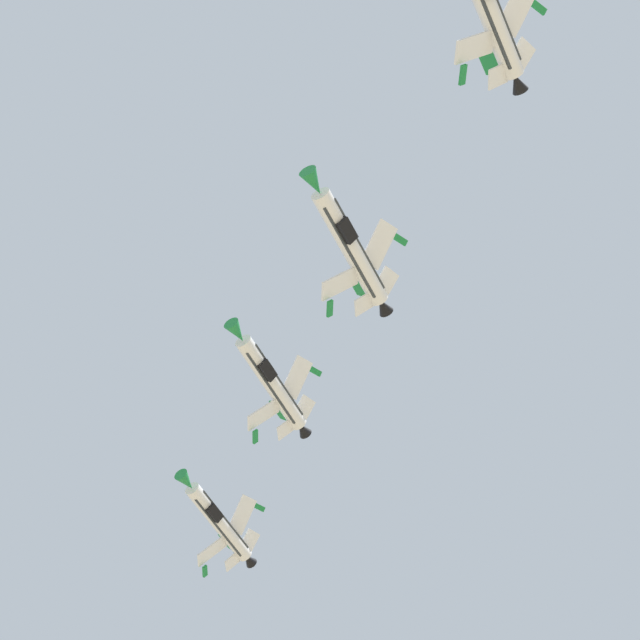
% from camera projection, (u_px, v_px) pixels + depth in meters
% --- Properties ---
extents(fighter_jet_lead, '(13.24, 11.38, 6.68)m').
position_uv_depth(fighter_jet_lead, '(486.00, 5.00, 79.15)').
color(fighter_jet_lead, silver).
extents(fighter_jet_left_wing, '(13.24, 11.43, 6.92)m').
position_uv_depth(fighter_jet_left_wing, '(349.00, 246.00, 88.58)').
color(fighter_jet_left_wing, silver).
extents(fighter_jet_right_wing, '(13.24, 11.54, 7.38)m').
position_uv_depth(fighter_jet_right_wing, '(270.00, 382.00, 102.48)').
color(fighter_jet_right_wing, silver).
extents(fighter_jet_left_outer, '(13.24, 11.58, 7.55)m').
position_uv_depth(fighter_jet_left_outer, '(218.00, 521.00, 114.23)').
color(fighter_jet_left_outer, silver).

